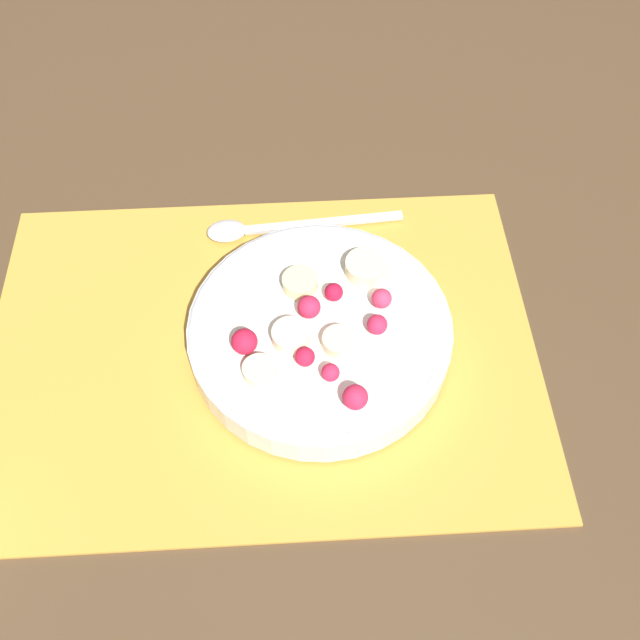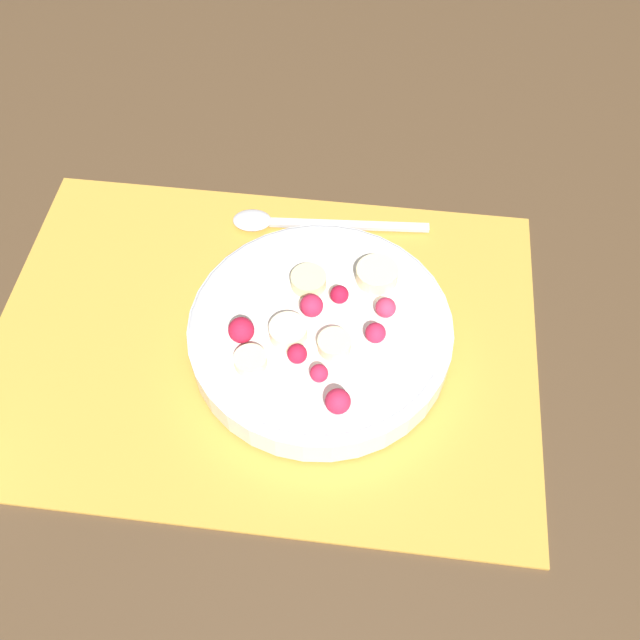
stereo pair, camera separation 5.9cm
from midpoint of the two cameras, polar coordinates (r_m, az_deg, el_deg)
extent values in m
plane|color=#4C3823|center=(0.63, -1.90, -1.83)|extent=(3.00, 3.00, 0.00)
cube|color=gold|center=(0.62, -1.91, -1.69)|extent=(0.48, 0.34, 0.01)
cylinder|color=silver|center=(0.61, 2.76, -1.49)|extent=(0.22, 0.22, 0.03)
torus|color=silver|center=(0.60, 2.80, -0.91)|extent=(0.22, 0.22, 0.01)
cylinder|color=white|center=(0.59, 2.82, -0.67)|extent=(0.20, 0.20, 0.00)
cylinder|color=beige|center=(0.61, 1.82, 2.98)|extent=(0.04, 0.04, 0.01)
cylinder|color=beige|center=(0.57, 4.07, -2.16)|extent=(0.04, 0.04, 0.01)
cylinder|color=beige|center=(0.57, -2.49, -3.51)|extent=(0.03, 0.03, 0.01)
cylinder|color=#F4EAB7|center=(0.58, 0.32, -1.14)|extent=(0.04, 0.04, 0.01)
cylinder|color=beige|center=(0.62, 7.29, 3.45)|extent=(0.05, 0.05, 0.01)
sphere|color=red|center=(0.58, -3.45, -1.03)|extent=(0.02, 0.02, 0.02)
sphere|color=#D12347|center=(0.59, 2.15, 0.95)|extent=(0.02, 0.02, 0.02)
sphere|color=#D12347|center=(0.54, 4.54, -6.75)|extent=(0.02, 0.02, 0.02)
sphere|color=red|center=(0.57, 1.12, -2.94)|extent=(0.02, 0.02, 0.02)
sphere|color=#D12347|center=(0.56, 2.93, -4.50)|extent=(0.01, 0.01, 0.01)
sphere|color=#DB3356|center=(0.60, 8.08, 0.79)|extent=(0.02, 0.02, 0.02)
sphere|color=#D12347|center=(0.58, 7.34, -1.24)|extent=(0.02, 0.02, 0.02)
sphere|color=#B21433|center=(0.60, 4.35, 1.85)|extent=(0.02, 0.02, 0.02)
cube|color=silver|center=(0.70, 4.75, 7.42)|extent=(0.16, 0.02, 0.00)
ellipsoid|color=silver|center=(0.70, -3.06, 7.82)|extent=(0.04, 0.03, 0.01)
camera|label=1|loc=(0.03, -87.13, 4.17)|focal=40.00mm
camera|label=2|loc=(0.03, 92.87, -4.17)|focal=40.00mm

